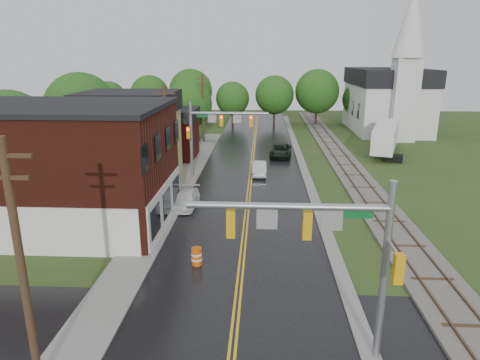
# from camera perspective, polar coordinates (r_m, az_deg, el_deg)

# --- Properties ---
(main_road) EXTENTS (10.00, 90.00, 0.02)m
(main_road) POSITION_cam_1_polar(r_m,az_deg,el_deg) (43.80, 1.52, 1.32)
(main_road) COLOR black
(main_road) RESTS_ON ground
(cross_road) EXTENTS (60.00, 9.00, 0.02)m
(cross_road) POSITION_cam_1_polar(r_m,az_deg,el_deg) (18.28, -1.06, -22.02)
(cross_road) COLOR black
(cross_road) RESTS_ON ground
(curb_right) EXTENTS (0.80, 70.00, 0.12)m
(curb_right) POSITION_cam_1_polar(r_m,az_deg,el_deg) (48.83, 8.04, 2.74)
(curb_right) COLOR gray
(curb_right) RESTS_ON ground
(sidewalk_left) EXTENTS (2.40, 50.00, 0.12)m
(sidewalk_left) POSITION_cam_1_polar(r_m,az_deg,el_deg) (39.65, -7.67, -0.44)
(sidewalk_left) COLOR gray
(sidewalk_left) RESTS_ON ground
(brick_building) EXTENTS (14.30, 10.30, 8.30)m
(brick_building) POSITION_cam_1_polar(r_m,az_deg,el_deg) (31.31, -22.73, 1.76)
(brick_building) COLOR #4C1910
(brick_building) RESTS_ON ground
(yellow_house) EXTENTS (8.00, 7.00, 6.40)m
(yellow_house) POSITION_cam_1_polar(r_m,az_deg,el_deg) (40.97, -14.22, 4.36)
(yellow_house) COLOR tan
(yellow_house) RESTS_ON ground
(darkred_building) EXTENTS (7.00, 6.00, 4.40)m
(darkred_building) POSITION_cam_1_polar(r_m,az_deg,el_deg) (49.42, -10.02, 5.42)
(darkred_building) COLOR #3F0F0C
(darkred_building) RESTS_ON ground
(church) EXTENTS (10.40, 18.40, 20.00)m
(church) POSITION_cam_1_polar(r_m,az_deg,el_deg) (68.91, 19.31, 10.85)
(church) COLOR silver
(church) RESTS_ON ground
(railroad) EXTENTS (3.20, 80.00, 0.30)m
(railroad) POSITION_cam_1_polar(r_m,az_deg,el_deg) (49.42, 13.36, 2.74)
(railroad) COLOR #59544C
(railroad) RESTS_ON ground
(traffic_signal_near) EXTENTS (7.34, 0.30, 7.20)m
(traffic_signal_near) POSITION_cam_1_polar(r_m,az_deg,el_deg) (15.83, 11.60, -7.76)
(traffic_signal_near) COLOR gray
(traffic_signal_near) RESTS_ON ground
(traffic_signal_far) EXTENTS (7.34, 0.43, 7.20)m
(traffic_signal_far) POSITION_cam_1_polar(r_m,az_deg,el_deg) (40.06, -3.55, 7.15)
(traffic_signal_far) COLOR gray
(traffic_signal_far) RESTS_ON ground
(utility_pole_a) EXTENTS (1.80, 0.28, 9.00)m
(utility_pole_a) POSITION_cam_1_polar(r_m,az_deg,el_deg) (16.03, -27.17, -10.01)
(utility_pole_a) COLOR #382616
(utility_pole_a) RESTS_ON ground
(utility_pole_b) EXTENTS (1.80, 0.28, 9.00)m
(utility_pole_b) POSITION_cam_1_polar(r_m,az_deg,el_deg) (35.80, -9.77, 5.44)
(utility_pole_b) COLOR #382616
(utility_pole_b) RESTS_ON ground
(utility_pole_c) EXTENTS (1.80, 0.28, 9.00)m
(utility_pole_c) POSITION_cam_1_polar(r_m,az_deg,el_deg) (57.23, -4.97, 9.62)
(utility_pole_c) COLOR #382616
(utility_pole_c) RESTS_ON ground
(tree_left_a) EXTENTS (6.80, 6.80, 8.67)m
(tree_left_a) POSITION_cam_1_polar(r_m,az_deg,el_deg) (40.56, -28.21, 5.57)
(tree_left_a) COLOR black
(tree_left_a) RESTS_ON ground
(tree_left_b) EXTENTS (7.60, 7.60, 9.69)m
(tree_left_b) POSITION_cam_1_polar(r_m,az_deg,el_deg) (48.40, -20.25, 8.66)
(tree_left_b) COLOR black
(tree_left_b) RESTS_ON ground
(tree_left_c) EXTENTS (6.00, 6.00, 7.65)m
(tree_left_c) POSITION_cam_1_polar(r_m,az_deg,el_deg) (54.71, -12.98, 8.75)
(tree_left_c) COLOR black
(tree_left_c) RESTS_ON ground
(tree_left_e) EXTENTS (6.40, 6.40, 8.16)m
(tree_left_e) POSITION_cam_1_polar(r_m,az_deg,el_deg) (59.39, -6.71, 9.91)
(tree_left_e) COLOR black
(tree_left_e) RESTS_ON ground
(suv_dark) EXTENTS (2.81, 5.24, 1.40)m
(suv_dark) POSITION_cam_1_polar(r_m,az_deg,el_deg) (49.74, 5.46, 3.90)
(suv_dark) COLOR black
(suv_dark) RESTS_ON ground
(sedan_silver) EXTENTS (1.46, 3.96, 1.30)m
(sedan_silver) POSITION_cam_1_polar(r_m,az_deg,el_deg) (41.94, 2.56, 1.54)
(sedan_silver) COLOR silver
(sedan_silver) RESTS_ON ground
(pickup_white) EXTENTS (1.94, 4.37, 1.25)m
(pickup_white) POSITION_cam_1_polar(r_m,az_deg,el_deg) (33.36, -7.28, -2.55)
(pickup_white) COLOR white
(pickup_white) RESTS_ON ground
(semi_trailer) EXTENTS (5.76, 10.97, 3.50)m
(semi_trailer) POSITION_cam_1_polar(r_m,az_deg,el_deg) (53.52, 18.87, 5.52)
(semi_trailer) COLOR black
(semi_trailer) RESTS_ON ground
(construction_barrel) EXTENTS (0.62, 0.62, 1.03)m
(construction_barrel) POSITION_cam_1_polar(r_m,az_deg,el_deg) (24.39, -5.80, -10.10)
(construction_barrel) COLOR #CD4F09
(construction_barrel) RESTS_ON ground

